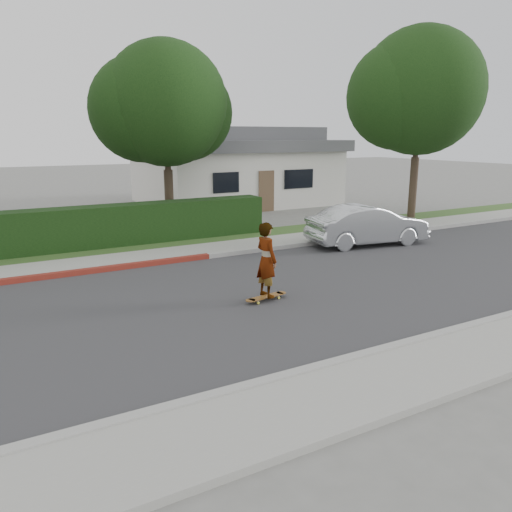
% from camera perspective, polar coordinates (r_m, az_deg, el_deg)
% --- Properties ---
extents(ground, '(120.00, 120.00, 0.00)m').
position_cam_1_polar(ground, '(12.14, -1.96, -4.90)').
color(ground, slate).
rests_on(ground, ground).
extents(road, '(60.00, 8.00, 0.01)m').
position_cam_1_polar(road, '(12.14, -1.96, -4.87)').
color(road, '#2D2D30').
rests_on(road, ground).
extents(curb_near, '(60.00, 0.20, 0.15)m').
position_cam_1_polar(curb_near, '(8.92, 10.49, -11.67)').
color(curb_near, '#9E9E99').
rests_on(curb_near, ground).
extents(sidewalk_near, '(60.00, 1.60, 0.12)m').
position_cam_1_polar(sidewalk_near, '(8.34, 14.54, -13.91)').
color(sidewalk_near, gray).
rests_on(sidewalk_near, ground).
extents(curb_far, '(60.00, 0.20, 0.15)m').
position_cam_1_polar(curb_far, '(15.73, -8.84, -0.44)').
color(curb_far, '#9E9E99').
rests_on(curb_far, ground).
extents(curb_red_section, '(12.00, 0.21, 0.15)m').
position_cam_1_polar(curb_red_section, '(14.83, -27.24, -2.68)').
color(curb_red_section, maroon).
rests_on(curb_red_section, ground).
extents(sidewalk_far, '(60.00, 1.60, 0.12)m').
position_cam_1_polar(sidewalk_far, '(16.56, -9.94, 0.17)').
color(sidewalk_far, gray).
rests_on(sidewalk_far, ground).
extents(planting_strip, '(60.00, 1.60, 0.10)m').
position_cam_1_polar(planting_strip, '(18.04, -11.64, 1.17)').
color(planting_strip, '#2D4C1E').
rests_on(planting_strip, ground).
extents(hedge, '(15.00, 1.00, 1.50)m').
position_cam_1_polar(hedge, '(17.85, -21.55, 2.65)').
color(hedge, black).
rests_on(hedge, ground).
extents(tree_center, '(5.66, 4.84, 7.44)m').
position_cam_1_polar(tree_center, '(20.59, -10.52, 16.33)').
color(tree_center, '#33261C').
rests_on(tree_center, ground).
extents(tree_right, '(6.32, 5.60, 8.56)m').
position_cam_1_polar(tree_right, '(24.59, 17.87, 17.13)').
color(tree_right, '#33261C').
rests_on(tree_right, ground).
extents(house, '(10.60, 8.60, 4.30)m').
position_cam_1_polar(house, '(29.45, -2.48, 10.19)').
color(house, beige).
rests_on(house, ground).
extents(skateboard, '(1.19, 0.40, 0.11)m').
position_cam_1_polar(skateboard, '(11.94, 1.18, -4.68)').
color(skateboard, yellow).
rests_on(skateboard, ground).
extents(skateboarder, '(0.49, 0.69, 1.79)m').
position_cam_1_polar(skateboarder, '(11.69, 1.20, -0.44)').
color(skateboarder, white).
rests_on(skateboarder, skateboard).
extents(car_silver, '(4.54, 2.16, 1.44)m').
position_cam_1_polar(car_silver, '(18.36, 12.62, 3.46)').
color(car_silver, silver).
rests_on(car_silver, ground).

